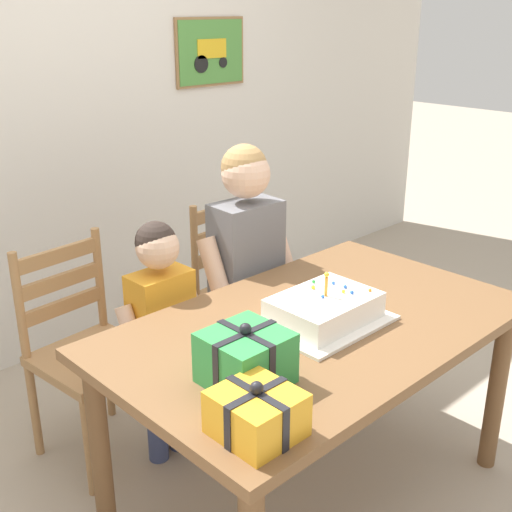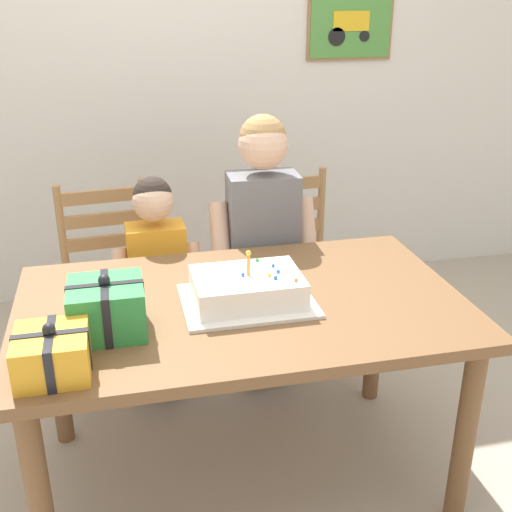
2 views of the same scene
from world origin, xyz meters
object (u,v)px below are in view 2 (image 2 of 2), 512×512
object	(u,v)px
gift_box_red_large	(52,353)
child_older	(263,231)
gift_box_beside_cake	(107,308)
child_younger	(158,271)
birthday_cake	(247,290)
chair_left	(112,285)
dining_table	(242,325)
chair_right	(294,268)

from	to	relation	value
gift_box_red_large	child_older	xyz separation A→B (m)	(0.81, 0.91, -0.04)
gift_box_beside_cake	child_younger	xyz separation A→B (m)	(0.20, 0.70, -0.20)
birthday_cake	gift_box_beside_cake	world-z (taller)	gift_box_beside_cake
chair_left	child_younger	size ratio (longest dim) A/B	0.89
chair_left	child_younger	bearing A→B (deg)	-51.65
birthday_cake	child_older	distance (m)	0.64
dining_table	gift_box_red_large	distance (m)	0.69
chair_right	child_younger	distance (m)	0.74
chair_right	child_younger	size ratio (longest dim) A/B	0.89
gift_box_beside_cake	birthday_cake	bearing A→B (deg)	11.48
child_younger	child_older	bearing A→B (deg)	-0.06
gift_box_red_large	gift_box_beside_cake	world-z (taller)	gift_box_beside_cake
child_older	chair_left	bearing A→B (deg)	158.95
dining_table	birthday_cake	bearing A→B (deg)	-46.21
dining_table	gift_box_beside_cake	xyz separation A→B (m)	(-0.44, -0.11, 0.18)
birthday_cake	child_younger	world-z (taller)	child_younger
child_younger	chair_right	bearing A→B (deg)	20.48
gift_box_beside_cake	gift_box_red_large	bearing A→B (deg)	-126.45
gift_box_beside_cake	chair_left	bearing A→B (deg)	89.97
birthday_cake	gift_box_beside_cake	distance (m)	0.47
chair_left	gift_box_beside_cake	bearing A→B (deg)	-90.03
dining_table	child_younger	world-z (taller)	child_younger
birthday_cake	dining_table	bearing A→B (deg)	133.79
chair_right	chair_left	bearing A→B (deg)	-179.99
gift_box_red_large	birthday_cake	bearing A→B (deg)	25.94
dining_table	birthday_cake	distance (m)	0.15
chair_right	child_older	distance (m)	0.45
dining_table	gift_box_red_large	world-z (taller)	gift_box_red_large
chair_right	child_older	bearing A→B (deg)	-130.84
birthday_cake	gift_box_red_large	distance (m)	0.68
birthday_cake	child_older	size ratio (longest dim) A/B	0.35
gift_box_red_large	chair_left	size ratio (longest dim) A/B	0.23
chair_left	child_younger	world-z (taller)	child_younger
gift_box_red_large	gift_box_beside_cake	distance (m)	0.25
birthday_cake	chair_right	bearing A→B (deg)	64.14
gift_box_red_large	child_older	distance (m)	1.22
gift_box_red_large	chair_left	distance (m)	1.22
gift_box_beside_cake	child_older	world-z (taller)	child_older
child_older	birthday_cake	bearing A→B (deg)	-108.11
gift_box_red_large	child_younger	size ratio (longest dim) A/B	0.20
birthday_cake	gift_box_red_large	xyz separation A→B (m)	(-0.61, -0.30, 0.01)
gift_box_red_large	chair_right	world-z (taller)	chair_right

